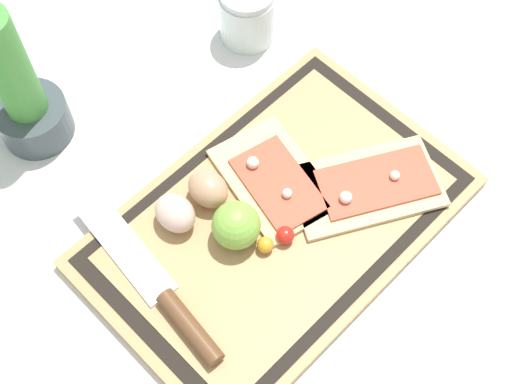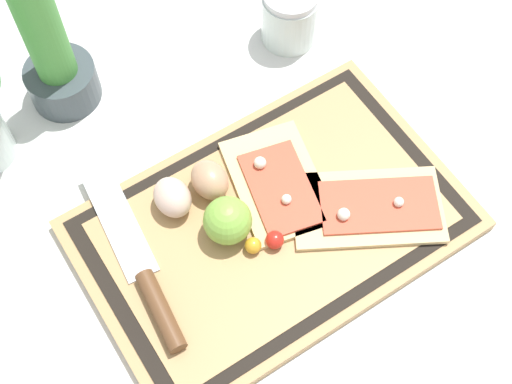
% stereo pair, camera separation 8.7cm
% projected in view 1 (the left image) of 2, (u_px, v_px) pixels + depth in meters
% --- Properties ---
extents(ground_plane, '(6.00, 6.00, 0.00)m').
position_uv_depth(ground_plane, '(277.00, 225.00, 0.89)').
color(ground_plane, silver).
extents(cutting_board, '(0.46, 0.30, 0.02)m').
position_uv_depth(cutting_board, '(277.00, 221.00, 0.89)').
color(cutting_board, tan).
rests_on(cutting_board, ground_plane).
extents(pizza_slice_near, '(0.21, 0.18, 0.02)m').
position_uv_depth(pizza_slice_near, '(368.00, 186.00, 0.89)').
color(pizza_slice_near, '#DBBC7F').
rests_on(pizza_slice_near, cutting_board).
extents(pizza_slice_far, '(0.14, 0.18, 0.02)m').
position_uv_depth(pizza_slice_far, '(274.00, 180.00, 0.90)').
color(pizza_slice_far, '#DBBC7F').
rests_on(pizza_slice_far, cutting_board).
extents(knife, '(0.06, 0.27, 0.02)m').
position_uv_depth(knife, '(170.00, 302.00, 0.82)').
color(knife, silver).
rests_on(knife, cutting_board).
extents(egg_brown, '(0.04, 0.05, 0.04)m').
position_uv_depth(egg_brown, '(208.00, 189.00, 0.87)').
color(egg_brown, tan).
rests_on(egg_brown, cutting_board).
extents(egg_pink, '(0.04, 0.05, 0.04)m').
position_uv_depth(egg_pink, '(175.00, 213.00, 0.86)').
color(egg_pink, beige).
rests_on(egg_pink, cutting_board).
extents(lime, '(0.06, 0.06, 0.06)m').
position_uv_depth(lime, '(236.00, 225.00, 0.84)').
color(lime, '#7FB742').
rests_on(lime, cutting_board).
extents(cherry_tomato_red, '(0.02, 0.02, 0.02)m').
position_uv_depth(cherry_tomato_red, '(285.00, 235.00, 0.85)').
color(cherry_tomato_red, red).
rests_on(cherry_tomato_red, cutting_board).
extents(cherry_tomato_yellow, '(0.02, 0.02, 0.02)m').
position_uv_depth(cherry_tomato_yellow, '(265.00, 245.00, 0.85)').
color(cherry_tomato_yellow, gold).
rests_on(cherry_tomato_yellow, cutting_board).
extents(herb_pot, '(0.10, 0.10, 0.22)m').
position_uv_depth(herb_pot, '(23.00, 97.00, 0.89)').
color(herb_pot, '#3D474C').
rests_on(herb_pot, ground_plane).
extents(sauce_jar, '(0.08, 0.08, 0.09)m').
position_uv_depth(sauce_jar, '(247.00, 16.00, 1.01)').
color(sauce_jar, silver).
rests_on(sauce_jar, ground_plane).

